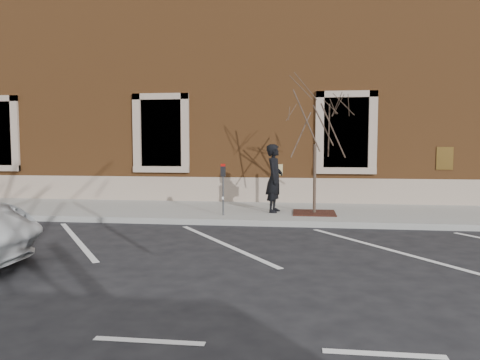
# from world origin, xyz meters

# --- Properties ---
(ground) EXTENTS (120.00, 120.00, 0.00)m
(ground) POSITION_xyz_m (0.00, 0.00, 0.00)
(ground) COLOR #28282B
(ground) RESTS_ON ground
(sidewalk_near) EXTENTS (40.00, 3.50, 0.15)m
(sidewalk_near) POSITION_xyz_m (0.00, 1.75, 0.07)
(sidewalk_near) COLOR gray
(sidewalk_near) RESTS_ON ground
(curb_near) EXTENTS (40.00, 0.12, 0.15)m
(curb_near) POSITION_xyz_m (0.00, -0.05, 0.07)
(curb_near) COLOR #9E9E99
(curb_near) RESTS_ON ground
(parking_stripes) EXTENTS (28.00, 4.40, 0.01)m
(parking_stripes) POSITION_xyz_m (0.00, -2.20, 0.00)
(parking_stripes) COLOR silver
(parking_stripes) RESTS_ON ground
(building_civic) EXTENTS (40.00, 8.62, 8.00)m
(building_civic) POSITION_xyz_m (0.00, 7.74, 4.00)
(building_civic) COLOR brown
(building_civic) RESTS_ON ground
(man) EXTENTS (0.55, 0.75, 1.89)m
(man) POSITION_xyz_m (0.87, 1.37, 1.10)
(man) COLOR black
(man) RESTS_ON sidewalk_near
(parking_meter) EXTENTS (0.12, 0.10, 1.37)m
(parking_meter) POSITION_xyz_m (-0.45, 0.60, 1.10)
(parking_meter) COLOR #595B60
(parking_meter) RESTS_ON sidewalk_near
(tree_grate) EXTENTS (1.15, 1.15, 0.03)m
(tree_grate) POSITION_xyz_m (1.97, 1.25, 0.16)
(tree_grate) COLOR #3F1B14
(tree_grate) RESTS_ON sidewalk_near
(sapling) EXTENTS (2.06, 2.06, 3.44)m
(sapling) POSITION_xyz_m (1.97, 1.25, 2.55)
(sapling) COLOR #503A30
(sapling) RESTS_ON sidewalk_near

